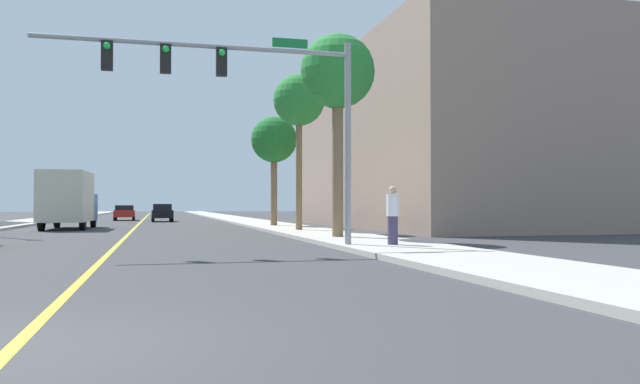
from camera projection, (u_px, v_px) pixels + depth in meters
name	position (u px, v px, depth m)	size (l,w,h in m)	color
ground	(139.00, 224.00, 46.49)	(192.00, 192.00, 0.00)	#38383A
sidewalk_left	(15.00, 224.00, 44.39)	(3.47, 168.00, 0.15)	#B2ADA3
sidewalk_right	(252.00, 222.00, 48.59)	(3.47, 168.00, 0.15)	#B2ADA3
lane_marking_center	(139.00, 224.00, 46.49)	(0.16, 144.00, 0.01)	yellow
building_right_near	(432.00, 141.00, 40.57)	(11.68, 25.11, 11.01)	gray
traffic_signal_mast	(249.00, 88.00, 18.91)	(9.35, 0.36, 6.32)	gray
palm_near	(338.00, 75.00, 24.53)	(2.90, 2.90, 7.90)	brown
palm_mid	(299.00, 102.00, 31.48)	(2.58, 2.58, 7.77)	brown
palm_far	(274.00, 141.00, 38.39)	(2.81, 2.81, 6.63)	brown
car_red	(125.00, 213.00, 56.94)	(1.91, 4.24, 1.37)	red
car_black	(162.00, 213.00, 52.73)	(1.79, 4.32, 1.48)	black
delivery_truck	(68.00, 199.00, 35.95)	(2.55, 7.05, 3.25)	#194799
pedestrian	(393.00, 215.00, 19.44)	(0.38, 0.38, 1.80)	#3F3859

